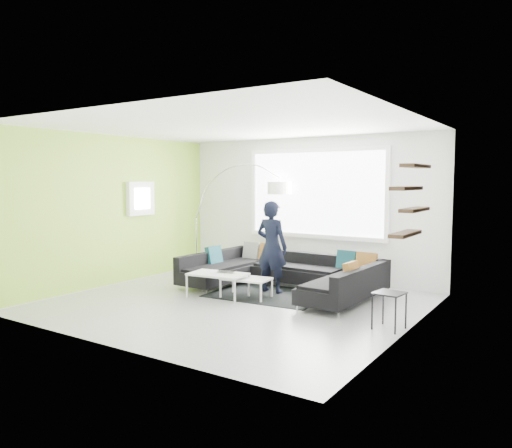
{
  "coord_description": "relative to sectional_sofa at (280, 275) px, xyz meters",
  "views": [
    {
      "loc": [
        4.56,
        -6.36,
        1.95
      ],
      "look_at": [
        -0.18,
        0.9,
        1.19
      ],
      "focal_mm": 35.0,
      "sensor_mm": 36.0,
      "label": 1
    }
  ],
  "objects": [
    {
      "name": "sectional_sofa",
      "position": [
        0.0,
        0.0,
        0.0
      ],
      "size": [
        3.32,
        2.14,
        0.7
      ],
      "rotation": [
        0.0,
        0.0,
        -0.05
      ],
      "color": "black",
      "rests_on": "ground"
    },
    {
      "name": "coffee_table",
      "position": [
        -0.48,
        -0.78,
        -0.11
      ],
      "size": [
        1.31,
        0.86,
        0.4
      ],
      "primitive_type": "cube",
      "rotation": [
        0.0,
        0.0,
        0.12
      ],
      "color": "silver",
      "rests_on": "ground"
    },
    {
      "name": "person",
      "position": [
        -0.12,
        -0.09,
        0.5
      ],
      "size": [
        0.59,
        0.39,
        1.61
      ],
      "primitive_type": "imported",
      "rotation": [
        0.0,
        0.0,
        3.13
      ],
      "color": "black",
      "rests_on": "ground"
    },
    {
      "name": "side_table",
      "position": [
        2.3,
        -1.1,
        -0.06
      ],
      "size": [
        0.4,
        0.4,
        0.49
      ],
      "primitive_type": "cube",
      "rotation": [
        0.0,
        0.0,
        -0.12
      ],
      "color": "black",
      "rests_on": "ground"
    },
    {
      "name": "laptop",
      "position": [
        -0.61,
        -0.8,
        0.11
      ],
      "size": [
        0.38,
        0.32,
        0.02
      ],
      "primitive_type": "imported",
      "rotation": [
        0.0,
        0.0,
        0.2
      ],
      "color": "black",
      "rests_on": "coffee_table"
    },
    {
      "name": "room_shell",
      "position": [
        -0.18,
        -0.86,
        1.5
      ],
      "size": [
        5.54,
        5.04,
        2.82
      ],
      "color": "silver",
      "rests_on": "ground"
    },
    {
      "name": "ground",
      "position": [
        -0.22,
        -1.07,
        -0.31
      ],
      "size": [
        5.5,
        5.5,
        0.0
      ],
      "primitive_type": "plane",
      "color": "gray",
      "rests_on": "ground"
    },
    {
      "name": "arc_lamp",
      "position": [
        -2.58,
        0.81,
        0.84
      ],
      "size": [
        2.28,
        1.23,
        2.3
      ],
      "primitive_type": null,
      "rotation": [
        0.0,
        0.0,
        0.18
      ],
      "color": "silver",
      "rests_on": "ground"
    },
    {
      "name": "rug",
      "position": [
        -0.08,
        -0.28,
        -0.3
      ],
      "size": [
        2.01,
        1.54,
        0.01
      ],
      "primitive_type": "cube",
      "rotation": [
        0.0,
        0.0,
        0.08
      ],
      "color": "black",
      "rests_on": "ground"
    }
  ]
}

